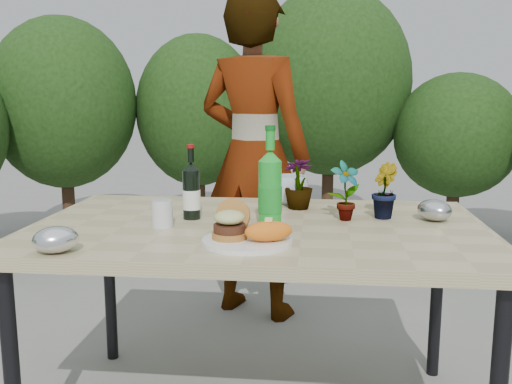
# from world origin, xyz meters

# --- Properties ---
(patio_table) EXTENTS (1.60, 1.00, 0.75)m
(patio_table) POSITION_xyz_m (0.00, 0.00, 0.69)
(patio_table) COLOR tan
(patio_table) RESTS_ON ground
(shrub_hedge) EXTENTS (6.93, 5.12, 2.08)m
(shrub_hedge) POSITION_xyz_m (0.10, 1.47, 1.07)
(shrub_hedge) COLOR #382316
(shrub_hedge) RESTS_ON ground
(dinner_plate) EXTENTS (0.28, 0.28, 0.01)m
(dinner_plate) POSITION_xyz_m (-0.01, -0.26, 0.76)
(dinner_plate) COLOR white
(dinner_plate) RESTS_ON patio_table
(burger_stack) EXTENTS (0.11, 0.16, 0.11)m
(burger_stack) POSITION_xyz_m (-0.06, -0.24, 0.81)
(burger_stack) COLOR #B7722D
(burger_stack) RESTS_ON dinner_plate
(sweet_potato) EXTENTS (0.17, 0.12, 0.06)m
(sweet_potato) POSITION_xyz_m (0.06, -0.28, 0.80)
(sweet_potato) COLOR orange
(sweet_potato) RESTS_ON dinner_plate
(grilled_veg) EXTENTS (0.08, 0.05, 0.03)m
(grilled_veg) POSITION_xyz_m (0.01, -0.17, 0.78)
(grilled_veg) COLOR olive
(grilled_veg) RESTS_ON dinner_plate
(wine_bottle) EXTENTS (0.07, 0.07, 0.27)m
(wine_bottle) POSITION_xyz_m (-0.25, 0.06, 0.85)
(wine_bottle) COLOR black
(wine_bottle) RESTS_ON patio_table
(sparkling_water) EXTENTS (0.08, 0.08, 0.35)m
(sparkling_water) POSITION_xyz_m (0.04, 0.00, 0.88)
(sparkling_water) COLOR green
(sparkling_water) RESTS_ON patio_table
(plastic_cup) EXTENTS (0.07, 0.07, 0.09)m
(plastic_cup) POSITION_xyz_m (-0.33, -0.07, 0.80)
(plastic_cup) COLOR silver
(plastic_cup) RESTS_ON patio_table
(seedling_left) EXTENTS (0.14, 0.12, 0.22)m
(seedling_left) POSITION_xyz_m (0.31, 0.10, 0.86)
(seedling_left) COLOR #255E20
(seedling_left) RESTS_ON patio_table
(seedling_mid) EXTENTS (0.10, 0.12, 0.21)m
(seedling_mid) POSITION_xyz_m (0.45, 0.16, 0.85)
(seedling_mid) COLOR #22581E
(seedling_mid) RESTS_ON patio_table
(seedling_right) EXTENTS (0.15, 0.15, 0.20)m
(seedling_right) POSITION_xyz_m (0.13, 0.29, 0.85)
(seedling_right) COLOR #2C581E
(seedling_right) RESTS_ON patio_table
(blue_bowl) EXTENTS (0.16, 0.16, 0.12)m
(blue_bowl) POSITION_xyz_m (0.09, 0.38, 0.81)
(blue_bowl) COLOR silver
(blue_bowl) RESTS_ON patio_table
(foil_packet_left) EXTENTS (0.17, 0.16, 0.08)m
(foil_packet_left) POSITION_xyz_m (-0.55, -0.42, 0.79)
(foil_packet_left) COLOR silver
(foil_packet_left) RESTS_ON patio_table
(foil_packet_right) EXTENTS (0.17, 0.17, 0.08)m
(foil_packet_right) POSITION_xyz_m (0.63, 0.12, 0.79)
(foil_packet_right) COLOR #AEB0B5
(foil_packet_right) RESTS_ON patio_table
(person) EXTENTS (0.74, 0.62, 1.74)m
(person) POSITION_xyz_m (-0.13, 1.06, 0.87)
(person) COLOR #8D5E46
(person) RESTS_ON ground
(terracotta_pot) EXTENTS (0.17, 0.17, 0.14)m
(terracotta_pot) POSITION_xyz_m (-1.37, 1.98, 0.07)
(terracotta_pot) COLOR #BB5330
(terracotta_pot) RESTS_ON ground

